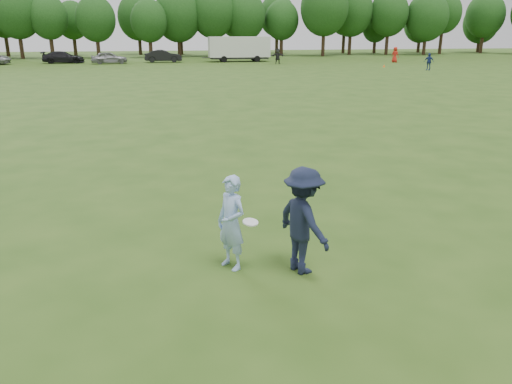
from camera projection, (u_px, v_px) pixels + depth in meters
The scene contains 13 objects.
ground at pixel (211, 273), 8.63m from camera, with size 200.00×200.00×0.00m, color #294914.
thrower at pixel (231, 223), 8.58m from camera, with size 0.61×0.40×1.68m, color #96B6E8.
defender at pixel (303, 221), 8.42m from camera, with size 1.20×0.69×1.86m, color #171D32.
player_far_b at pixel (429, 62), 52.06m from camera, with size 1.02×0.42×1.73m, color navy.
player_far_c at pixel (395, 55), 64.68m from camera, with size 0.95×0.62×1.95m, color red.
player_far_d at pixel (278, 56), 61.81m from camera, with size 1.74×0.55×1.87m, color #282828.
car_d at pixel (63, 57), 63.10m from camera, with size 2.07×5.09×1.48m, color black.
car_e at pixel (109, 58), 62.10m from camera, with size 1.76×4.38×1.49m, color gray.
car_f at pixel (163, 56), 64.88m from camera, with size 1.67×4.79×1.58m, color black.
field_cone at pixel (384, 66), 56.67m from camera, with size 0.28×0.28×0.30m, color #FE5E0D.
disc_in_play at pixel (250, 222), 8.45m from camera, with size 0.29×0.29×0.09m.
cargo_trailer at pixel (239, 48), 66.09m from camera, with size 9.00×2.75×3.20m.
treeline at pixel (177, 15), 79.03m from camera, with size 130.35×18.39×11.74m.
Camera 1 is at (-0.70, -7.78, 4.00)m, focal length 35.00 mm.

